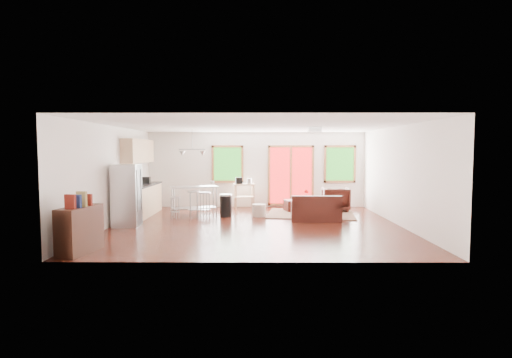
{
  "coord_description": "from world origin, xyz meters",
  "views": [
    {
      "loc": [
        0.04,
        -10.37,
        1.95
      ],
      "look_at": [
        0.0,
        0.3,
        1.2
      ],
      "focal_mm": 28.0,
      "sensor_mm": 36.0,
      "label": 1
    }
  ],
  "objects_px": {
    "loveseat": "(316,210)",
    "armchair": "(336,198)",
    "coffee_table": "(316,205)",
    "island": "(194,195)",
    "rug": "(311,214)",
    "kitchen_cart": "(243,187)",
    "refrigerator": "(127,195)",
    "ottoman": "(294,206)"
  },
  "relations": [
    {
      "from": "ottoman",
      "to": "island",
      "type": "relative_size",
      "value": 0.37
    },
    {
      "from": "loveseat",
      "to": "rug",
      "type": "bearing_deg",
      "value": 92.35
    },
    {
      "from": "coffee_table",
      "to": "island",
      "type": "distance_m",
      "value": 3.71
    },
    {
      "from": "island",
      "to": "armchair",
      "type": "bearing_deg",
      "value": 11.42
    },
    {
      "from": "loveseat",
      "to": "armchair",
      "type": "relative_size",
      "value": 1.64
    },
    {
      "from": "rug",
      "to": "armchair",
      "type": "distance_m",
      "value": 1.2
    },
    {
      "from": "coffee_table",
      "to": "ottoman",
      "type": "relative_size",
      "value": 1.97
    },
    {
      "from": "loveseat",
      "to": "armchair",
      "type": "height_order",
      "value": "armchair"
    },
    {
      "from": "refrigerator",
      "to": "kitchen_cart",
      "type": "bearing_deg",
      "value": 45.8
    },
    {
      "from": "loveseat",
      "to": "armchair",
      "type": "bearing_deg",
      "value": 65.92
    },
    {
      "from": "rug",
      "to": "kitchen_cart",
      "type": "xyz_separation_m",
      "value": [
        -2.12,
        1.22,
        0.72
      ]
    },
    {
      "from": "rug",
      "to": "ottoman",
      "type": "height_order",
      "value": "ottoman"
    },
    {
      "from": "loveseat",
      "to": "island",
      "type": "xyz_separation_m",
      "value": [
        -3.55,
        0.89,
        0.32
      ]
    },
    {
      "from": "loveseat",
      "to": "coffee_table",
      "type": "distance_m",
      "value": 0.95
    },
    {
      "from": "ottoman",
      "to": "loveseat",
      "type": "bearing_deg",
      "value": -75.09
    },
    {
      "from": "coffee_table",
      "to": "armchair",
      "type": "xyz_separation_m",
      "value": [
        0.75,
        0.85,
        0.1
      ]
    },
    {
      "from": "loveseat",
      "to": "refrigerator",
      "type": "height_order",
      "value": "refrigerator"
    },
    {
      "from": "rug",
      "to": "coffee_table",
      "type": "distance_m",
      "value": 0.38
    },
    {
      "from": "coffee_table",
      "to": "refrigerator",
      "type": "distance_m",
      "value": 5.48
    },
    {
      "from": "coffee_table",
      "to": "refrigerator",
      "type": "bearing_deg",
      "value": -161.1
    },
    {
      "from": "loveseat",
      "to": "armchair",
      "type": "distance_m",
      "value": 2.01
    },
    {
      "from": "rug",
      "to": "refrigerator",
      "type": "relative_size",
      "value": 1.62
    },
    {
      "from": "armchair",
      "to": "coffee_table",
      "type": "bearing_deg",
      "value": 51.56
    },
    {
      "from": "ottoman",
      "to": "armchair",
      "type": "bearing_deg",
      "value": 2.6
    },
    {
      "from": "rug",
      "to": "island",
      "type": "xyz_separation_m",
      "value": [
        -3.55,
        -0.22,
        0.6
      ]
    },
    {
      "from": "coffee_table",
      "to": "island",
      "type": "xyz_separation_m",
      "value": [
        -3.7,
        -0.05,
        0.28
      ]
    },
    {
      "from": "rug",
      "to": "coffee_table",
      "type": "height_order",
      "value": "coffee_table"
    },
    {
      "from": "coffee_table",
      "to": "loveseat",
      "type": "bearing_deg",
      "value": -98.93
    },
    {
      "from": "rug",
      "to": "armchair",
      "type": "relative_size",
      "value": 3.04
    },
    {
      "from": "loveseat",
      "to": "refrigerator",
      "type": "bearing_deg",
      "value": -167.92
    },
    {
      "from": "ottoman",
      "to": "kitchen_cart",
      "type": "bearing_deg",
      "value": 159.98
    },
    {
      "from": "ottoman",
      "to": "kitchen_cart",
      "type": "xyz_separation_m",
      "value": [
        -1.65,
        0.6,
        0.54
      ]
    },
    {
      "from": "rug",
      "to": "coffee_table",
      "type": "relative_size",
      "value": 2.36
    },
    {
      "from": "refrigerator",
      "to": "kitchen_cart",
      "type": "relative_size",
      "value": 1.51
    },
    {
      "from": "loveseat",
      "to": "kitchen_cart",
      "type": "xyz_separation_m",
      "value": [
        -2.11,
        2.33,
        0.44
      ]
    },
    {
      "from": "kitchen_cart",
      "to": "refrigerator",
      "type": "bearing_deg",
      "value": -132.64
    },
    {
      "from": "coffee_table",
      "to": "island",
      "type": "bearing_deg",
      "value": -179.26
    },
    {
      "from": "rug",
      "to": "ottoman",
      "type": "distance_m",
      "value": 0.79
    },
    {
      "from": "armchair",
      "to": "kitchen_cart",
      "type": "xyz_separation_m",
      "value": [
        -3.01,
        0.54,
        0.3
      ]
    },
    {
      "from": "loveseat",
      "to": "armchair",
      "type": "xyz_separation_m",
      "value": [
        0.9,
        1.79,
        0.14
      ]
    },
    {
      "from": "loveseat",
      "to": "kitchen_cart",
      "type": "distance_m",
      "value": 3.17
    },
    {
      "from": "ottoman",
      "to": "kitchen_cart",
      "type": "distance_m",
      "value": 1.84
    }
  ]
}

